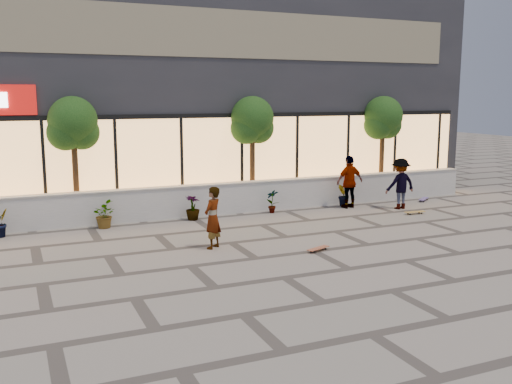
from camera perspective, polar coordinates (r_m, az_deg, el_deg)
name	(u,v)px	position (r m, az deg, el deg)	size (l,w,h in m)	color
ground	(285,278)	(12.59, 2.93, -8.56)	(80.00, 80.00, 0.00)	gray
planter_wall	(191,201)	(18.80, -6.55, -0.87)	(22.00, 0.42, 1.04)	silver
retail_building	(149,88)	(23.80, -10.64, 10.22)	(24.00, 9.17, 8.50)	#26262B
shrub_b	(1,223)	(17.52, -24.14, -2.83)	(0.45, 0.36, 0.81)	#153B13
shrub_c	(103,215)	(17.68, -15.05, -2.20)	(0.73, 0.63, 0.81)	#153B13
shrub_d	(193,207)	(18.28, -6.34, -1.55)	(0.45, 0.45, 0.81)	#153B13
shrub_e	(272,201)	(19.27, 1.64, -0.92)	(0.43, 0.29, 0.81)	#153B13
shrub_f	(343,195)	(20.59, 8.72, -0.34)	(0.45, 0.36, 0.81)	#153B13
tree_midwest	(73,127)	(18.52, -17.82, 6.25)	(1.60, 1.50, 3.92)	#4A341A
tree_mideast	(252,123)	(20.03, -0.37, 6.92)	(1.60, 1.50, 3.92)	#4A341A
tree_east	(383,120)	(22.75, 12.58, 7.01)	(1.60, 1.50, 3.92)	#4A341A
skater_center	(213,218)	(14.76, -4.36, -2.58)	(0.59, 0.39, 1.62)	silver
skater_right_near	(350,182)	(20.32, 9.35, 1.00)	(1.09, 0.45, 1.86)	silver
skater_right_far	(400,184)	(20.55, 14.23, 0.81)	(1.14, 0.66, 1.77)	maroon
skateboard_center	(318,248)	(14.71, 6.24, -5.63)	(0.72, 0.43, 0.09)	brown
skateboard_right_near	(415,212)	(19.84, 15.60, -1.94)	(0.74, 0.23, 0.09)	olive
skateboard_right_far	(424,199)	(22.43, 16.43, -0.66)	(0.75, 0.62, 0.09)	#5D4A89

